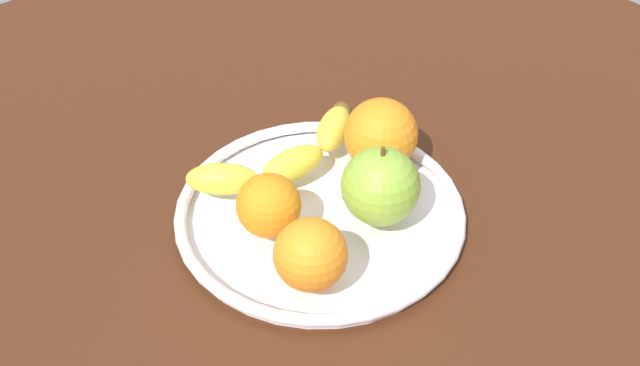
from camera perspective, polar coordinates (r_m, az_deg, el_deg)
ground_plane at (r=77.82cm, az=0.00°, el=-3.77°), size 127.88×127.88×4.00cm
fruit_bowl at (r=75.79cm, az=0.00°, el=-2.21°), size 28.73×28.73×1.80cm
banana at (r=78.78cm, az=-2.49°, el=2.15°), size 21.90×8.19×3.24cm
apple at (r=71.86cm, az=4.54°, el=-0.23°), size 7.58×7.58×8.38cm
orange_back_right at (r=70.88cm, az=-3.85°, el=-1.68°), size 6.13×6.13×6.13cm
orange_front_right at (r=65.98cm, az=-0.70°, el=-5.37°), size 6.56×6.56×6.56cm
orange_front_left at (r=77.98cm, az=4.56°, el=3.61°), size 7.60×7.60×7.60cm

